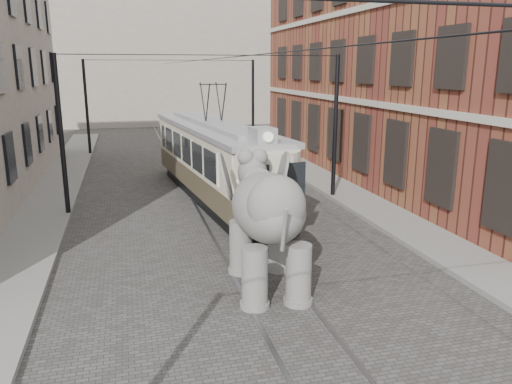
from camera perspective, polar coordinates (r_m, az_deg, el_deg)
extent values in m
plane|color=#464441|center=(14.89, -0.79, -7.62)|extent=(120.00, 120.00, 0.00)
cube|color=slate|center=(17.22, 19.07, -5.12)|extent=(2.00, 60.00, 0.15)
cube|color=slate|center=(14.85, -26.27, -8.91)|extent=(2.00, 60.00, 0.15)
cube|color=maroon|center=(26.62, 18.49, 14.40)|extent=(8.00, 26.00, 12.00)
cube|color=gray|center=(53.57, -11.48, 15.34)|extent=(28.00, 10.00, 14.00)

